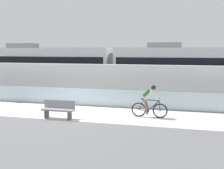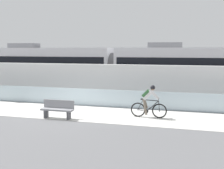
{
  "view_description": "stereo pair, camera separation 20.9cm",
  "coord_description": "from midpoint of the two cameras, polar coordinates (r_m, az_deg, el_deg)",
  "views": [
    {
      "loc": [
        5.46,
        -12.8,
        3.35
      ],
      "look_at": [
        1.74,
        2.35,
        1.25
      ],
      "focal_mm": 42.45,
      "sensor_mm": 36.0,
      "label": 1
    },
    {
      "loc": [
        5.66,
        -12.75,
        3.35
      ],
      "look_at": [
        1.74,
        2.35,
        1.25
      ],
      "focal_mm": 42.45,
      "sensor_mm": 36.0,
      "label": 2
    }
  ],
  "objects": [
    {
      "name": "tram_rail_far",
      "position": [
        21.36,
        -0.71,
        -1.35
      ],
      "size": [
        32.0,
        0.08,
        0.01
      ],
      "primitive_type": "cube",
      "color": "#595654",
      "rests_on": "ground"
    },
    {
      "name": "tram",
      "position": [
        20.26,
        0.77,
        3.54
      ],
      "size": [
        22.56,
        2.54,
        3.81
      ],
      "color": "silver",
      "rests_on": "ground"
    },
    {
      "name": "cyclist_on_bike",
      "position": [
        13.1,
        8.34,
        -3.64
      ],
      "size": [
        1.77,
        0.58,
        1.61
      ],
      "color": "black",
      "rests_on": "ground"
    },
    {
      "name": "ground_plane",
      "position": [
        14.33,
        -8.74,
        -5.94
      ],
      "size": [
        200.0,
        200.0,
        0.0
      ],
      "primitive_type": "plane",
      "color": "slate"
    },
    {
      "name": "concrete_barrier_wall",
      "position": [
        17.48,
        -4.1,
        0.53
      ],
      "size": [
        32.0,
        0.36,
        2.37
      ],
      "primitive_type": "cube",
      "color": "white",
      "rests_on": "ground"
    },
    {
      "name": "tram_rail_near",
      "position": [
        19.99,
        -1.79,
        -1.97
      ],
      "size": [
        32.0,
        0.08,
        0.01
      ],
      "primitive_type": "cube",
      "color": "#595654",
      "rests_on": "ground"
    },
    {
      "name": "glass_parapet",
      "position": [
        15.9,
        -6.15,
        -2.68
      ],
      "size": [
        32.0,
        0.05,
        1.01
      ],
      "primitive_type": "cube",
      "color": "silver",
      "rests_on": "ground"
    },
    {
      "name": "bike_path_deck",
      "position": [
        14.33,
        -8.74,
        -5.92
      ],
      "size": [
        32.0,
        3.2,
        0.01
      ],
      "primitive_type": "cube",
      "color": "silver",
      "rests_on": "ground"
    },
    {
      "name": "bench",
      "position": [
        13.1,
        -11.15,
        -5.14
      ],
      "size": [
        1.6,
        0.45,
        0.89
      ],
      "color": "gray",
      "rests_on": "ground"
    }
  ]
}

